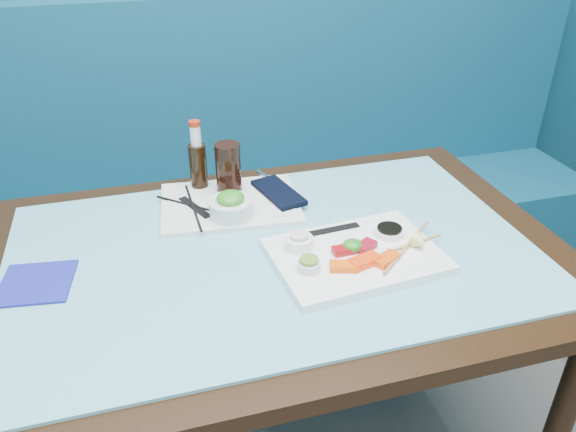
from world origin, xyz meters
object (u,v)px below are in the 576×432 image
object	(u,v)px
dining_table	(273,280)
blue_napkin	(36,283)
sashimi_plate	(356,256)
seaweed_bowl	(231,208)
cola_glass	(228,169)
booth_bench	(221,216)
serving_tray	(230,204)
cola_bottle_body	(198,168)

from	to	relation	value
dining_table	blue_napkin	xyz separation A→B (m)	(-0.52, 0.01, 0.09)
sashimi_plate	seaweed_bowl	bearing A→B (deg)	128.69
seaweed_bowl	blue_napkin	bearing A→B (deg)	-161.88
cola_glass	blue_napkin	distance (m)	0.56
cola_glass	booth_bench	bearing A→B (deg)	85.06
serving_tray	cola_bottle_body	distance (m)	0.14
booth_bench	blue_napkin	xyz separation A→B (m)	(-0.52, -0.83, 0.39)
dining_table	seaweed_bowl	world-z (taller)	seaweed_bowl
sashimi_plate	serving_tray	world-z (taller)	sashimi_plate
booth_bench	serving_tray	distance (m)	0.72
booth_bench	dining_table	size ratio (longest dim) A/B	2.14
dining_table	cola_bottle_body	size ratio (longest dim) A/B	10.16
cola_glass	serving_tray	bearing A→B (deg)	-100.30
booth_bench	blue_napkin	world-z (taller)	booth_bench
booth_bench	seaweed_bowl	bearing A→B (deg)	-95.67
cola_glass	dining_table	bearing A→B (deg)	-80.67
booth_bench	cola_bottle_body	world-z (taller)	booth_bench
cola_glass	blue_napkin	world-z (taller)	cola_glass
sashimi_plate	cola_bottle_body	xyz separation A→B (m)	(-0.30, 0.44, 0.06)
seaweed_bowl	cola_bottle_body	size ratio (longest dim) A/B	0.81
sashimi_plate	cola_bottle_body	bearing A→B (deg)	118.79
sashimi_plate	dining_table	bearing A→B (deg)	147.07
booth_bench	blue_napkin	bearing A→B (deg)	-122.32
dining_table	seaweed_bowl	size ratio (longest dim) A/B	12.54
booth_bench	dining_table	bearing A→B (deg)	-90.00
dining_table	serving_tray	distance (m)	0.26
booth_bench	serving_tray	size ratio (longest dim) A/B	8.29
cola_bottle_body	blue_napkin	size ratio (longest dim) A/B	0.92
seaweed_bowl	cola_glass	xyz separation A→B (m)	(0.02, 0.13, 0.05)
booth_bench	serving_tray	xyz separation A→B (m)	(-0.06, -0.61, 0.39)
dining_table	blue_napkin	distance (m)	0.53
booth_bench	cola_glass	xyz separation A→B (m)	(-0.05, -0.55, 0.47)
sashimi_plate	serving_tray	bearing A→B (deg)	120.16
sashimi_plate	seaweed_bowl	distance (m)	0.35
serving_tray	cola_glass	distance (m)	0.10
sashimi_plate	blue_napkin	bearing A→B (deg)	166.51
cola_glass	cola_bottle_body	size ratio (longest dim) A/B	1.03
serving_tray	cola_glass	xyz separation A→B (m)	(0.01, 0.05, 0.08)
dining_table	seaweed_bowl	distance (m)	0.21
dining_table	sashimi_plate	world-z (taller)	sashimi_plate
cola_glass	blue_napkin	size ratio (longest dim) A/B	0.94
booth_bench	dining_table	distance (m)	0.89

